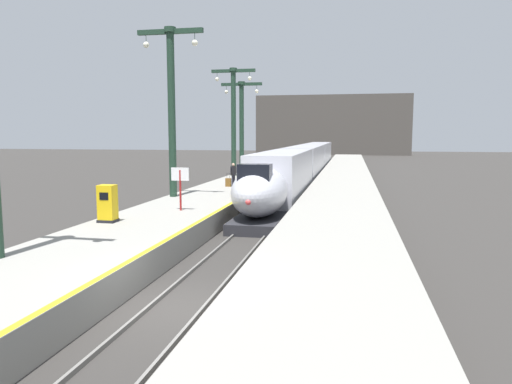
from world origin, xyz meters
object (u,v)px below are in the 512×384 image
highspeed_train_main (305,162)px  station_column_distant (242,118)px  station_column_mid (171,97)px  departure_info_board (180,180)px  station_column_far (233,112)px  passenger_near_edge (233,173)px  ticket_machine_yellow (108,205)px  rolling_suitcase (228,182)px

highspeed_train_main → station_column_distant: bearing=-153.0°
station_column_mid → departure_info_board: (2.30, -4.98, -4.41)m
departure_info_board → highspeed_train_main: bearing=82.2°
highspeed_train_main → departure_info_board: size_ratio=26.42×
station_column_far → passenger_near_edge: bearing=-76.3°
ticket_machine_yellow → departure_info_board: bearing=61.7°
station_column_distant → passenger_near_edge: bearing=-79.8°
station_column_distant → rolling_suitcase: size_ratio=8.95×
station_column_distant → passenger_near_edge: size_ratio=5.20×
station_column_far → rolling_suitcase: station_column_far is taller
rolling_suitcase → station_column_mid: bearing=-107.0°
passenger_near_edge → rolling_suitcase: passenger_near_edge is taller
passenger_near_edge → departure_info_board: 11.09m
station_column_mid → ticket_machine_yellow: 10.05m
station_column_far → ticket_machine_yellow: bearing=-89.2°
highspeed_train_main → departure_info_board: bearing=-97.8°
station_column_mid → departure_info_board: station_column_mid is taller
station_column_distant → departure_info_board: bearing=-84.4°
passenger_near_edge → highspeed_train_main: bearing=76.5°
station_column_mid → highspeed_train_main: bearing=74.6°
station_column_far → departure_info_board: size_ratio=4.54×
station_column_far → rolling_suitcase: bearing=-78.5°
station_column_far → passenger_near_edge: 10.51m
station_column_mid → station_column_far: station_column_mid is taller
station_column_distant → passenger_near_edge: (2.22, -12.33, -4.32)m
departure_info_board → passenger_near_edge: bearing=90.4°
station_column_distant → ticket_machine_yellow: bearing=-89.3°
highspeed_train_main → station_column_mid: bearing=-105.4°
highspeed_train_main → station_column_far: 9.87m
passenger_near_edge → rolling_suitcase: bearing=-173.1°
station_column_far → rolling_suitcase: size_ratio=9.81×
station_column_mid → rolling_suitcase: (1.86, 6.06, -5.62)m
station_column_mid → departure_info_board: 7.04m
highspeed_train_main → station_column_distant: station_column_distant is taller
ticket_machine_yellow → station_column_far: bearing=90.8°
ticket_machine_yellow → departure_info_board: size_ratio=0.75×
station_column_mid → ticket_machine_yellow: station_column_mid is taller
highspeed_train_main → passenger_near_edge: bearing=-103.5°
highspeed_train_main → passenger_near_edge: highspeed_train_main is taller
station_column_far → station_column_distant: (0.00, 3.24, -0.45)m
station_column_far → ticket_machine_yellow: size_ratio=6.02×
station_column_distant → rolling_suitcase: station_column_distant is taller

